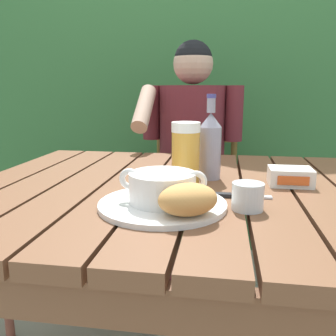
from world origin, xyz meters
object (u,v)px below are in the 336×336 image
at_px(chair_near_diner, 194,189).
at_px(water_glass_small, 248,196).
at_px(bread_roll, 188,199).
at_px(beer_bottle, 210,145).
at_px(soup_bowl, 162,187).
at_px(beer_glass, 186,153).
at_px(table_knife, 230,196).
at_px(butter_tub, 290,177).
at_px(person_eating, 191,150).
at_px(serving_plate, 162,204).

relative_size(chair_near_diner, water_glass_small, 12.94).
bearing_deg(water_glass_small, bread_roll, -145.16).
bearing_deg(beer_bottle, soup_bowl, -108.56).
relative_size(beer_glass, table_knife, 1.03).
distance_m(butter_tub, table_knife, 0.22).
distance_m(person_eating, beer_glass, 0.72).
xyz_separation_m(chair_near_diner, beer_glass, (0.05, -0.91, 0.37)).
distance_m(chair_near_diner, beer_bottle, 0.93).
xyz_separation_m(serving_plate, butter_tub, (0.33, 0.24, 0.02)).
bearing_deg(serving_plate, table_knife, 32.63).
bearing_deg(table_knife, serving_plate, -147.37).
relative_size(person_eating, bread_roll, 8.02).
distance_m(serving_plate, butter_tub, 0.41).
distance_m(beer_bottle, water_glass_small, 0.30).
height_order(soup_bowl, beer_bottle, beer_bottle).
bearing_deg(water_glass_small, serving_plate, -176.86).
bearing_deg(bread_roll, butter_tub, 51.14).
height_order(bread_roll, beer_glass, beer_glass).
distance_m(serving_plate, soup_bowl, 0.04).
bearing_deg(butter_tub, beer_bottle, 169.50).
bearing_deg(butter_tub, water_glass_small, -119.59).
relative_size(bread_roll, table_knife, 0.91).
bearing_deg(water_glass_small, table_knife, 112.53).
relative_size(soup_bowl, bread_roll, 1.31).
bearing_deg(butter_tub, soup_bowl, -143.14).
distance_m(soup_bowl, water_glass_small, 0.19).
relative_size(person_eating, soup_bowl, 6.13).
distance_m(serving_plate, beer_glass, 0.24).
xyz_separation_m(person_eating, bread_roll, (0.09, -1.01, 0.07)).
relative_size(bread_roll, beer_glass, 0.88).
relative_size(bread_roll, beer_bottle, 0.62).
xyz_separation_m(chair_near_diner, person_eating, (-0.00, -0.19, 0.25)).
bearing_deg(chair_near_diner, bread_roll, -85.97).
relative_size(person_eating, butter_tub, 10.52).
relative_size(beer_bottle, butter_tub, 2.13).
distance_m(chair_near_diner, table_knife, 1.08).
height_order(beer_glass, butter_tub, beer_glass).
xyz_separation_m(person_eating, table_knife, (0.18, -0.84, 0.03)).
bearing_deg(soup_bowl, chair_near_diner, 90.95).
xyz_separation_m(serving_plate, water_glass_small, (0.19, 0.01, 0.02)).
height_order(bread_roll, butter_tub, bread_roll).
height_order(bread_roll, beer_bottle, beer_bottle).
relative_size(person_eating, serving_plate, 4.20).
height_order(serving_plate, bread_roll, bread_roll).
height_order(beer_bottle, water_glass_small, beer_bottle).
xyz_separation_m(chair_near_diner, butter_tub, (0.34, -0.89, 0.30)).
bearing_deg(chair_near_diner, soup_bowl, -89.05).
bearing_deg(beer_glass, butter_tub, 4.10).
bearing_deg(butter_tub, chair_near_diner, 111.21).
height_order(person_eating, water_glass_small, person_eating).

